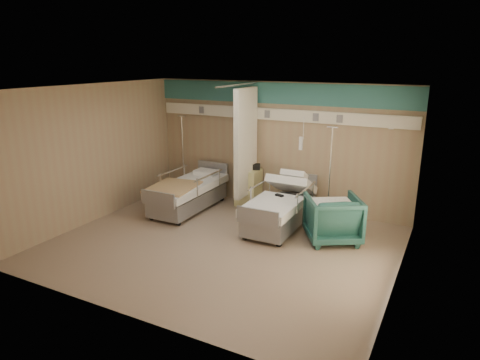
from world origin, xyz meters
name	(u,v)px	position (x,y,z in m)	size (l,w,h in m)	color
ground	(222,245)	(0.00, 0.00, 0.00)	(6.00, 5.00, 0.00)	gray
room_walls	(226,142)	(-0.03, 0.25, 1.86)	(6.04, 5.04, 2.82)	tan
bed_right	(280,212)	(0.60, 1.30, 0.32)	(1.00, 2.16, 0.63)	white
bed_left	(188,196)	(-1.60, 1.30, 0.32)	(1.00, 2.16, 0.63)	white
bedside_cabinet	(248,187)	(-0.55, 2.20, 0.42)	(0.50, 0.48, 0.85)	#E0DA8C
visitor_armchair	(333,218)	(1.71, 1.13, 0.44)	(0.93, 0.96, 0.87)	#21524B
waffle_blanket	(333,195)	(1.71, 1.07, 0.91)	(0.69, 0.61, 0.08)	white
iv_stand_right	(328,200)	(1.30, 2.26, 0.40)	(0.35, 0.35, 1.95)	silver
iv_stand_left	(184,178)	(-2.40, 2.28, 0.40)	(0.35, 0.35, 1.95)	silver
call_remote	(279,195)	(0.56, 1.35, 0.65)	(0.17, 0.07, 0.04)	black
tan_blanket	(173,187)	(-1.67, 0.84, 0.65)	(0.89, 1.13, 0.04)	tan
toiletry_bag	(255,167)	(-0.43, 2.27, 0.91)	(0.23, 0.15, 0.13)	black
white_cup	(241,166)	(-0.72, 2.18, 0.92)	(0.10, 0.10, 0.14)	white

